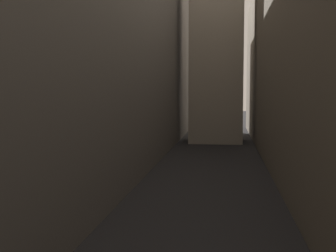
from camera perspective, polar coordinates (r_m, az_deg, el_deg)
name	(u,v)px	position (r m, az deg, el deg)	size (l,w,h in m)	color
ground_plane	(207,182)	(37.02, 5.00, -7.17)	(264.00, 264.00, 0.00)	#232326
building_block_left	(57,34)	(41.36, -14.04, 11.32)	(15.84, 108.00, 24.97)	slate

